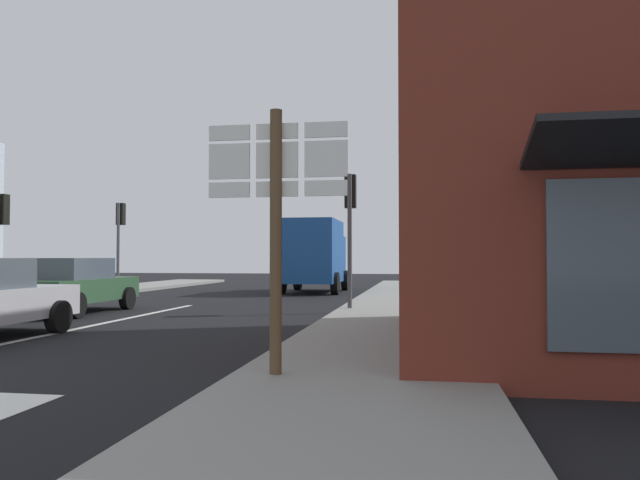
% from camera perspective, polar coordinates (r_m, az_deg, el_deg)
% --- Properties ---
extents(ground_plane, '(80.00, 80.00, 0.00)m').
position_cam_1_polar(ground_plane, '(17.44, -14.51, -6.48)').
color(ground_plane, black).
extents(sidewalk_right, '(2.98, 44.00, 0.14)m').
position_cam_1_polar(sidewalk_right, '(13.98, 6.63, -7.44)').
color(sidewalk_right, gray).
rests_on(sidewalk_right, ground).
extents(lane_centre_stripe, '(0.16, 12.00, 0.01)m').
position_cam_1_polar(lane_centre_stripe, '(13.89, -21.27, -7.64)').
color(lane_centre_stripe, silver).
rests_on(lane_centre_stripe, ground).
extents(sedan_far, '(2.03, 4.23, 1.47)m').
position_cam_1_polar(sedan_far, '(17.48, -22.23, -3.90)').
color(sedan_far, '#2D5133').
rests_on(sedan_far, ground).
extents(delivery_truck, '(2.50, 5.01, 3.05)m').
position_cam_1_polar(delivery_truck, '(25.94, -0.54, -1.30)').
color(delivery_truck, '#19478C').
rests_on(delivery_truck, ground).
extents(route_sign_post, '(1.66, 0.14, 3.20)m').
position_cam_1_polar(route_sign_post, '(7.09, -4.12, 2.60)').
color(route_sign_post, brown).
rests_on(route_sign_post, ground).
extents(traffic_light_near_right, '(0.30, 0.49, 3.73)m').
position_cam_1_polar(traffic_light_near_right, '(16.45, 2.86, 2.80)').
color(traffic_light_near_right, '#47474C').
rests_on(traffic_light_near_right, ground).
extents(traffic_light_near_left, '(0.30, 0.49, 3.36)m').
position_cam_1_polar(traffic_light_near_left, '(20.21, -27.75, 1.37)').
color(traffic_light_near_left, '#47474C').
rests_on(traffic_light_near_left, ground).
extents(traffic_light_far_left, '(0.30, 0.49, 3.73)m').
position_cam_1_polar(traffic_light_far_left, '(26.31, -18.25, 1.20)').
color(traffic_light_far_left, '#47474C').
rests_on(traffic_light_far_left, ground).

